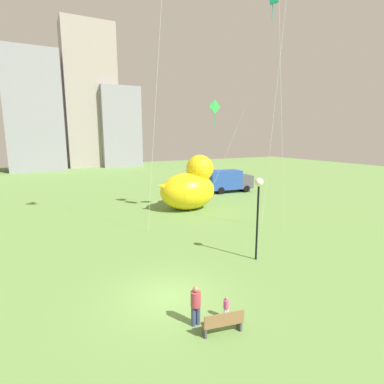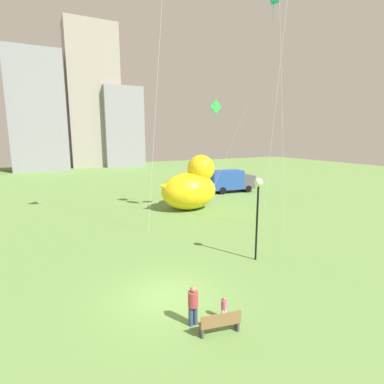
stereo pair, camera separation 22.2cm
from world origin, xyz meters
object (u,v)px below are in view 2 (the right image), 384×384
at_px(person_adult, 193,304).
at_px(giant_inflatable_duck, 191,186).
at_px(box_truck, 230,181).
at_px(park_bench, 220,322).
at_px(person_child, 224,307).
at_px(kite_green, 217,112).
at_px(lamppost, 258,196).

distance_m(person_adult, giant_inflatable_duck, 19.23).
bearing_deg(box_truck, park_bench, -124.65).
height_order(person_child, box_truck, box_truck).
height_order(giant_inflatable_duck, kite_green, kite_green).
bearing_deg(kite_green, lamppost, -108.37).
relative_size(park_bench, person_child, 1.72).
distance_m(lamppost, box_truck, 22.26).
height_order(park_bench, kite_green, kite_green).
height_order(park_bench, box_truck, box_truck).
bearing_deg(box_truck, lamppost, -119.97).
relative_size(person_child, lamppost, 0.19).
height_order(person_child, lamppost, lamppost).
distance_m(lamppost, kite_green, 12.20).
bearing_deg(person_child, giant_inflatable_duck, 67.34).
relative_size(person_child, box_truck, 0.15).
distance_m(person_child, giant_inflatable_duck, 18.90).
height_order(person_adult, box_truck, box_truck).
distance_m(park_bench, giant_inflatable_duck, 19.85).
bearing_deg(kite_green, person_adult, -124.07).
height_order(giant_inflatable_duck, box_truck, giant_inflatable_duck).
distance_m(park_bench, lamppost, 8.20).
relative_size(giant_inflatable_duck, lamppost, 1.32).
bearing_deg(park_bench, person_adult, 124.46).
height_order(person_child, giant_inflatable_duck, giant_inflatable_duck).
relative_size(park_bench, person_adult, 1.00).
bearing_deg(box_truck, person_child, -124.43).
xyz_separation_m(giant_inflatable_duck, kite_green, (1.13, -2.87, 7.11)).
relative_size(person_adult, giant_inflatable_duck, 0.25).
bearing_deg(kite_green, park_bench, -120.62).
xyz_separation_m(park_bench, person_adult, (-0.65, 0.95, 0.43)).
distance_m(person_child, box_truck, 28.31).
xyz_separation_m(park_bench, box_truck, (16.65, 24.09, 0.97)).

